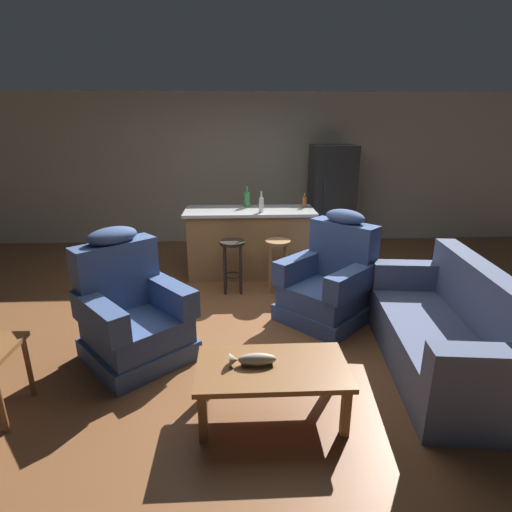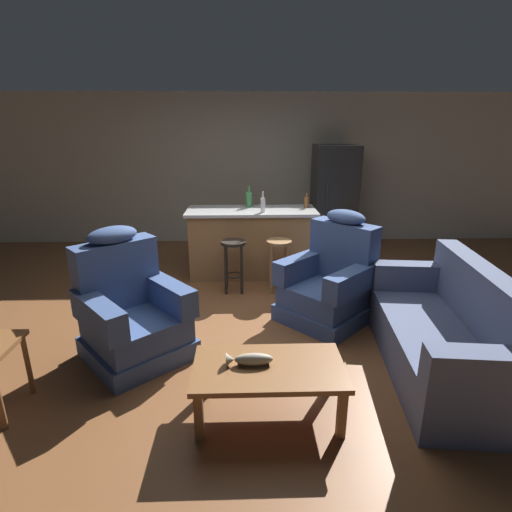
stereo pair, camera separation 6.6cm
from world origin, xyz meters
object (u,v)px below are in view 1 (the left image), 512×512
at_px(bottle_wine_dark, 247,199).
at_px(recliner_near_lamp, 131,313).
at_px(bottle_tall_green, 261,205).
at_px(bar_stool_left, 233,257).
at_px(refrigerator, 331,198).
at_px(coffee_table, 272,372).
at_px(fish_figurine, 253,360).
at_px(couch, 447,334).
at_px(kitchen_island, 250,242).
at_px(recliner_near_island, 330,282).
at_px(bar_stool_right, 278,256).
at_px(bottle_short_amber, 304,202).

bearing_deg(bottle_wine_dark, recliner_near_lamp, -116.37).
bearing_deg(bottle_wine_dark, bottle_tall_green, -64.22).
height_order(bar_stool_left, refrigerator, refrigerator).
distance_m(coffee_table, bottle_tall_green, 2.88).
distance_m(fish_figurine, refrigerator, 4.44).
bearing_deg(couch, refrigerator, -80.10).
height_order(couch, kitchen_island, kitchen_island).
height_order(recliner_near_island, bar_stool_left, recliner_near_island).
distance_m(bar_stool_right, bottle_tall_green, 0.76).
distance_m(recliner_near_island, bottle_wine_dark, 1.93).
height_order(fish_figurine, bottle_wine_dark, bottle_wine_dark).
bearing_deg(bar_stool_right, couch, -54.33).
bearing_deg(bar_stool_right, bottle_tall_green, 112.97).
relative_size(kitchen_island, refrigerator, 1.02).
xyz_separation_m(bar_stool_left, bottle_short_amber, (1.02, 0.75, 0.55)).
distance_m(recliner_near_island, bottle_tall_green, 1.54).
relative_size(bar_stool_left, bottle_short_amber, 3.38).
bearing_deg(fish_figurine, couch, 16.44).
bearing_deg(recliner_near_lamp, fish_figurine, 10.29).
bearing_deg(couch, bottle_tall_green, -50.20).
xyz_separation_m(fish_figurine, kitchen_island, (0.08, 2.96, 0.02)).
relative_size(fish_figurine, couch, 0.17).
bearing_deg(recliner_near_lamp, bottle_wine_dark, 112.76).
bearing_deg(recliner_near_lamp, coffee_table, 13.12).
bearing_deg(couch, recliner_near_lamp, -1.03).
bearing_deg(kitchen_island, bar_stool_left, -110.89).
height_order(bar_stool_left, bottle_short_amber, bottle_short_amber).
height_order(kitchen_island, bar_stool_right, kitchen_island).
xyz_separation_m(couch, bottle_short_amber, (-0.86, 2.57, 0.69)).
bearing_deg(kitchen_island, couch, -56.14).
relative_size(fish_figurine, bar_stool_left, 0.50).
distance_m(recliner_near_lamp, bottle_tall_green, 2.39).
distance_m(coffee_table, fish_figurine, 0.17).
relative_size(fish_figurine, refrigerator, 0.19).
relative_size(kitchen_island, bottle_short_amber, 8.94).
relative_size(couch, bar_stool_left, 2.91).
relative_size(refrigerator, bottle_tall_green, 6.31).
height_order(coffee_table, bottle_tall_green, bottle_tall_green).
relative_size(coffee_table, refrigerator, 0.62).
height_order(bar_stool_right, refrigerator, refrigerator).
distance_m(recliner_near_island, kitchen_island, 1.64).
bearing_deg(recliner_near_island, bar_stool_left, -79.16).
bearing_deg(bottle_short_amber, kitchen_island, -171.60).
height_order(refrigerator, bottle_tall_green, refrigerator).
bearing_deg(recliner_near_lamp, refrigerator, 101.03).
height_order(recliner_near_island, kitchen_island, recliner_near_island).
xyz_separation_m(fish_figurine, bottle_short_amber, (0.86, 3.08, 0.56)).
height_order(coffee_table, bar_stool_right, bar_stool_right).
bearing_deg(coffee_table, bar_stool_left, 97.41).
height_order(fish_figurine, refrigerator, refrigerator).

